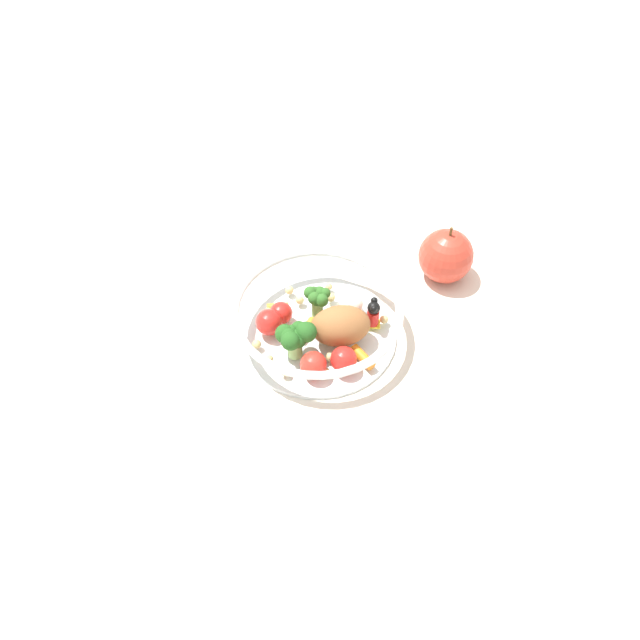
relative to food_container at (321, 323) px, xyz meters
The scene contains 3 objects.
ground_plane 0.04m from the food_container, 15.81° to the left, with size 2.40×2.40×0.00m, color silver.
food_container is the anchor object (origin of this frame).
loose_apple 0.20m from the food_container, 37.24° to the right, with size 0.07×0.07×0.08m.
Camera 1 is at (-0.49, -0.17, 0.61)m, focal length 35.63 mm.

